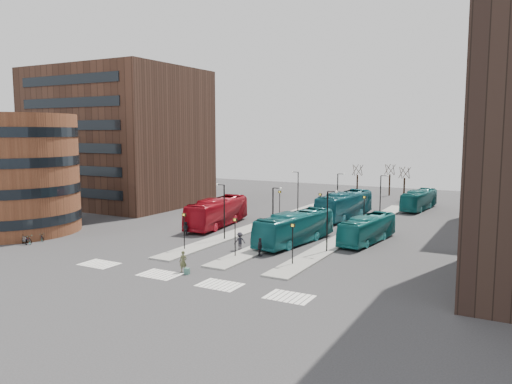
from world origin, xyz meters
The scene contains 23 objects.
ground centered at (0.00, 0.00, 0.00)m, with size 160.00×160.00×0.00m, color #2B2B2D.
island_left centered at (-4.00, 30.00, 0.07)m, with size 2.50×45.00×0.15m, color gray.
island_mid centered at (2.00, 30.00, 0.07)m, with size 2.50×45.00×0.15m, color gray.
island_right centered at (8.00, 30.00, 0.07)m, with size 2.50×45.00×0.15m, color gray.
suitcase centered at (0.96, 5.17, 0.27)m, with size 0.42×0.34×0.53m, color navy.
red_bus centered at (-8.61, 24.54, 1.79)m, with size 3.00×12.83×3.57m, color maroon.
teal_bus_a centered at (4.10, 20.31, 1.70)m, with size 2.86×12.23×3.41m, color #135E63.
teal_bus_b centered at (3.66, 37.90, 1.84)m, with size 3.09×13.22×3.68m, color #145866.
teal_bus_c centered at (10.81, 24.55, 1.46)m, with size 2.45×10.46×2.91m, color #15696A.
teal_bus_d centered at (11.25, 50.85, 1.52)m, with size 2.56×10.95×3.05m, color #135E60.
traveller centered at (0.32, 5.53, 0.92)m, with size 0.67×0.44×1.84m, color #474A2C.
commuter_a centered at (-8.69, 17.96, 0.80)m, with size 0.78×0.61×1.60m, color black.
commuter_b centered at (3.47, 13.51, 0.90)m, with size 1.06×0.44×1.81m, color black.
commuter_c centered at (0.41, 14.90, 0.90)m, with size 1.17×0.67×1.80m, color black.
bicycle_near centered at (-21.00, 6.35, 0.47)m, with size 0.63×1.80×0.94m, color gray.
bicycle_mid centered at (-21.00, 5.94, 0.50)m, with size 0.47×1.67×1.00m, color gray.
bicycle_far centered at (-21.00, 7.91, 0.42)m, with size 0.56×1.60×0.84m, color gray.
crosswalk_stripes centered at (1.75, 4.00, 0.01)m, with size 22.35×2.40×0.01m.
round_building centered at (-28.00, 10.00, 6.99)m, with size 15.16×15.16×14.00m.
office_block centered at (-34.00, 33.98, 11.00)m, with size 25.00×20.12×22.00m.
sign_poles centered at (1.60, 23.00, 2.41)m, with size 12.45×22.12×3.65m.
lamp_posts centered at (2.64, 28.00, 3.58)m, with size 14.04×20.24×6.12m.
bare_trees centered at (2.67, 62.67, 2.72)m, with size 10.97×8.14×5.90m.
Camera 1 is at (25.69, -27.91, 11.92)m, focal length 35.00 mm.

